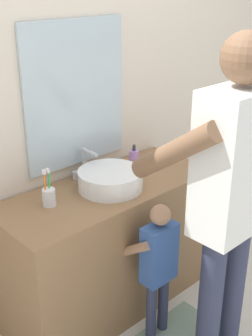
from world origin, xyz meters
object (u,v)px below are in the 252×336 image
at_px(toothbrush_cup, 49,196).
at_px(child_toddler, 158,261).
at_px(soap_bottle, 134,160).
at_px(adult_parent, 230,183).

relative_size(toothbrush_cup, child_toddler, 0.24).
xyz_separation_m(toothbrush_cup, soap_bottle, (0.65, 0.03, 0.01)).
relative_size(soap_bottle, adult_parent, 0.10).
distance_m(toothbrush_cup, adult_parent, 0.94).
xyz_separation_m(soap_bottle, adult_parent, (-0.15, -0.80, 0.16)).
xyz_separation_m(child_toddler, adult_parent, (0.14, -0.32, 0.53)).
bearing_deg(soap_bottle, child_toddler, -120.50).
bearing_deg(adult_parent, child_toddler, 113.23).
distance_m(soap_bottle, child_toddler, 0.67).
bearing_deg(child_toddler, adult_parent, -66.77).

